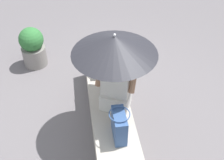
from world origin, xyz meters
TOP-DOWN VIEW (x-y plane):
  - ground_plane at (0.00, 0.00)m, footprint 14.00×14.00m
  - stone_bench at (0.00, 0.00)m, footprint 2.01×0.49m
  - person_seated at (-0.18, -0.07)m, footprint 0.40×0.51m
  - parasol at (-0.11, -0.06)m, footprint 0.95×0.95m
  - handbag_black at (-0.64, -0.03)m, footprint 0.31×0.23m
  - tote_bag_canvas at (0.51, -0.01)m, footprint 0.29×0.22m
  - planter_far at (1.44, 1.07)m, footprint 0.40×0.40m

SIDE VIEW (x-z plane):
  - ground_plane at x=0.00m, z-range 0.00..0.00m
  - stone_bench at x=0.00m, z-range 0.00..0.44m
  - planter_far at x=1.44m, z-range 0.00..0.70m
  - tote_bag_canvas at x=0.51m, z-range 0.44..0.76m
  - handbag_black at x=-0.64m, z-range 0.44..0.81m
  - person_seated at x=-0.18m, z-range 0.38..1.28m
  - parasol at x=-0.11m, z-range 0.81..1.81m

